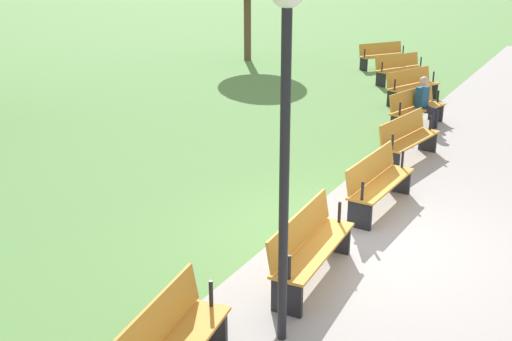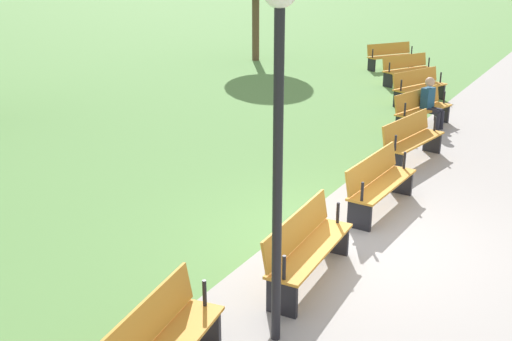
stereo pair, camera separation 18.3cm
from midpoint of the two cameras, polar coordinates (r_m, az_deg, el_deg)
The scene contains 11 objects.
ground_plane at distance 9.02m, azimuth 9.51°, elevation -6.55°, with size 120.00×120.00×0.00m, color #5B8C47.
path_paving at distance 8.62m, azimuth 22.29°, elevation -9.15°, with size 43.52×6.07×0.01m, color #A39E99.
bench_0 at distance 22.67m, azimuth 12.63°, elevation 10.40°, with size 1.80×1.40×0.89m.
bench_1 at distance 20.14m, azimuth 14.12°, elevation 9.16°, with size 1.86×1.26×0.89m.
bench_2 at distance 17.58m, azimuth 15.14°, elevation 7.61°, with size 1.89×1.10×0.89m.
bench_3 at distance 15.02m, azimuth 15.46°, elevation 5.60°, with size 1.90×0.93×0.89m.
bench_4 at distance 12.47m, azimuth 14.64°, elevation 2.87°, with size 1.90×0.76×0.89m.
bench_5 at distance 10.01m, azimuth 11.86°, elevation -1.04°, with size 1.87×0.57×0.89m.
bench_6 at distance 7.75m, azimuth 5.40°, elevation -7.00°, with size 1.87×0.57×0.89m.
person_seated at distance 15.04m, azimuth 16.28°, elevation 6.17°, with size 0.43×0.58×1.20m.
lamp_post at distance 5.79m, azimuth 3.03°, elevation 6.76°, with size 0.32×0.32×3.78m.
Camera 2 is at (7.58, 2.85, 3.94)m, focal length 43.06 mm.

